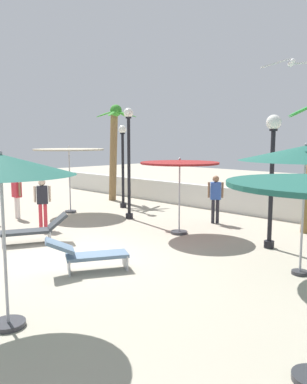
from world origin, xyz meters
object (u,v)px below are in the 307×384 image
(patio_umbrella_2, at_px, (0,167))
(guest_0, at_px, (42,199))
(patio_umbrella_3, at_px, (306,154))
(lounge_chair_2, at_px, (35,230))
(guest_1, at_px, (17,193))
(lounge_chair_0, at_px, (87,254))
(guest_2, at_px, (216,194))
(patio_umbrella_1, at_px, (180,168))
(lamp_post_0, at_px, (272,162))
(lamp_post_1, at_px, (123,159))
(lamp_post_2, at_px, (129,153))
(patio_umbrella_4, at_px, (69,152))
(seagull_0, at_px, (291,63))
(palm_tree_0, at_px, (114,142))

(patio_umbrella_2, xyz_separation_m, guest_0, (-5.99, 4.00, -1.55))
(patio_umbrella_3, bearing_deg, lounge_chair_2, -156.80)
(guest_1, bearing_deg, lounge_chair_0, -13.81)
(patio_umbrella_3, bearing_deg, guest_2, 146.21)
(patio_umbrella_1, bearing_deg, lamp_post_0, 10.12)
(guest_2, bearing_deg, lamp_post_1, -177.91)
(lamp_post_2, relative_size, guest_0, 2.46)
(patio_umbrella_4, bearing_deg, patio_umbrella_3, -3.26)
(lamp_post_1, xyz_separation_m, lounge_chair_0, (5.94, -6.15, -1.75))
(patio_umbrella_1, xyz_separation_m, lamp_post_2, (-2.95, 0.48, 0.38))
(lounge_chair_0, bearing_deg, lamp_post_1, 134.03)
(lounge_chair_2, distance_m, seagull_0, 8.07)
(patio_umbrella_3, xyz_separation_m, patio_umbrella_4, (-10.08, 0.57, -0.21))
(patio_umbrella_2, xyz_separation_m, guest_1, (-8.26, 4.20, -1.59))
(patio_umbrella_4, relative_size, lamp_post_2, 0.68)
(patio_umbrella_1, xyz_separation_m, lamp_post_1, (-5.00, 1.92, 0.04))
(patio_umbrella_4, height_order, guest_2, patio_umbrella_4)
(palm_tree_0, height_order, guest_1, palm_tree_0)
(patio_umbrella_2, relative_size, lamp_post_0, 0.78)
(guest_1, bearing_deg, seagull_0, 9.26)
(palm_tree_0, bearing_deg, guest_0, -61.23)
(patio_umbrella_2, bearing_deg, lamp_post_1, 130.08)
(patio_umbrella_4, relative_size, palm_tree_0, 0.61)
(patio_umbrella_1, bearing_deg, lounge_chair_0, -77.42)
(patio_umbrella_3, bearing_deg, palm_tree_0, 160.86)
(lamp_post_2, bearing_deg, seagull_0, -11.14)
(patio_umbrella_4, distance_m, guest_1, 2.62)
(patio_umbrella_2, height_order, patio_umbrella_3, patio_umbrella_3)
(lamp_post_1, bearing_deg, lamp_post_0, -10.16)
(lounge_chair_0, xyz_separation_m, guest_0, (-4.66, 1.51, 0.62))
(lamp_post_2, relative_size, lounge_chair_0, 2.20)
(lamp_post_1, distance_m, lounge_chair_2, 6.64)
(lamp_post_0, xyz_separation_m, lounge_chair_0, (-1.93, -4.74, -1.99))
(guest_0, height_order, seagull_0, seagull_0)
(guest_1, bearing_deg, lamp_post_2, 44.57)
(patio_umbrella_4, relative_size, lamp_post_1, 0.79)
(patio_umbrella_3, distance_m, lounge_chair_0, 5.31)
(patio_umbrella_4, distance_m, lamp_post_2, 2.81)
(patio_umbrella_2, xyz_separation_m, patio_umbrella_4, (-7.89, 6.31, -0.09))
(lamp_post_0, bearing_deg, patio_umbrella_4, -173.84)
(lamp_post_2, height_order, lounge_chair_0, lamp_post_2)
(patio_umbrella_2, bearing_deg, guest_2, 105.28)
(patio_umbrella_1, xyz_separation_m, patio_umbrella_2, (2.27, -6.72, 0.45))
(palm_tree_0, bearing_deg, lounge_chair_2, -55.70)
(patio_umbrella_4, bearing_deg, lamp_post_0, 6.16)
(patio_umbrella_4, xyz_separation_m, lamp_post_2, (2.66, 0.88, 0.02))
(guest_2, bearing_deg, lounge_chair_2, -109.14)
(guest_2, relative_size, seagull_0, 1.61)
(patio_umbrella_1, height_order, lounge_chair_2, patio_umbrella_1)
(lounge_chair_2, xyz_separation_m, guest_2, (2.06, 5.94, 0.65))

